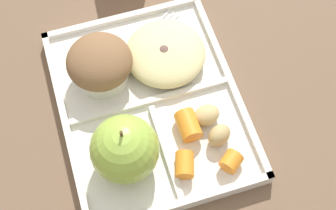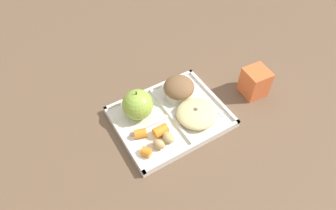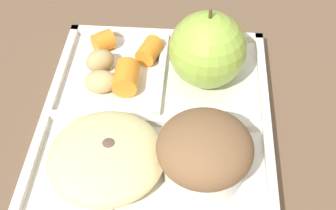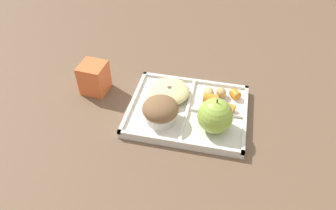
{
  "view_description": "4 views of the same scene",
  "coord_description": "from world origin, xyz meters",
  "px_view_note": "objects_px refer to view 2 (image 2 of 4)",
  "views": [
    {
      "loc": [
        -0.29,
        0.06,
        0.6
      ],
      "look_at": [
        -0.03,
        -0.02,
        0.05
      ],
      "focal_mm": 51.97,
      "sensor_mm": 36.0,
      "label": 1
    },
    {
      "loc": [
        -0.27,
        -0.43,
        0.67
      ],
      "look_at": [
        0.01,
        0.02,
        0.04
      ],
      "focal_mm": 31.72,
      "sensor_mm": 36.0,
      "label": 2
    },
    {
      "loc": [
        0.33,
        0.04,
        0.39
      ],
      "look_at": [
        0.0,
        0.01,
        0.05
      ],
      "focal_mm": 51.24,
      "sensor_mm": 36.0,
      "label": 3
    },
    {
      "loc": [
        -0.08,
        0.59,
        0.59
      ],
      "look_at": [
        0.05,
        0.02,
        0.04
      ],
      "focal_mm": 34.05,
      "sensor_mm": 36.0,
      "label": 4
    }
  ],
  "objects_px": {
    "green_apple": "(138,105)",
    "plastic_fork": "(203,108)",
    "milk_carton": "(255,82)",
    "lunch_tray": "(170,118)",
    "bran_muffin": "(179,89)"
  },
  "relations": [
    {
      "from": "green_apple",
      "to": "plastic_fork",
      "type": "distance_m",
      "value": 0.19
    },
    {
      "from": "milk_carton",
      "to": "green_apple",
      "type": "bearing_deg",
      "value": 169.76
    },
    {
      "from": "lunch_tray",
      "to": "milk_carton",
      "type": "height_order",
      "value": "milk_carton"
    },
    {
      "from": "green_apple",
      "to": "milk_carton",
      "type": "xyz_separation_m",
      "value": [
        0.34,
        -0.09,
        -0.01
      ]
    },
    {
      "from": "green_apple",
      "to": "milk_carton",
      "type": "relative_size",
      "value": 1.1
    },
    {
      "from": "plastic_fork",
      "to": "lunch_tray",
      "type": "bearing_deg",
      "value": 164.83
    },
    {
      "from": "green_apple",
      "to": "bran_muffin",
      "type": "relative_size",
      "value": 1.06
    },
    {
      "from": "bran_muffin",
      "to": "milk_carton",
      "type": "distance_m",
      "value": 0.23
    },
    {
      "from": "green_apple",
      "to": "bran_muffin",
      "type": "xyz_separation_m",
      "value": [
        0.13,
        0.0,
        -0.01
      ]
    },
    {
      "from": "bran_muffin",
      "to": "plastic_fork",
      "type": "height_order",
      "value": "bran_muffin"
    },
    {
      "from": "lunch_tray",
      "to": "plastic_fork",
      "type": "bearing_deg",
      "value": -15.17
    },
    {
      "from": "plastic_fork",
      "to": "milk_carton",
      "type": "distance_m",
      "value": 0.18
    },
    {
      "from": "bran_muffin",
      "to": "green_apple",
      "type": "bearing_deg",
      "value": -180.0
    },
    {
      "from": "green_apple",
      "to": "milk_carton",
      "type": "bearing_deg",
      "value": -14.87
    },
    {
      "from": "milk_carton",
      "to": "lunch_tray",
      "type": "bearing_deg",
      "value": 176.25
    }
  ]
}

